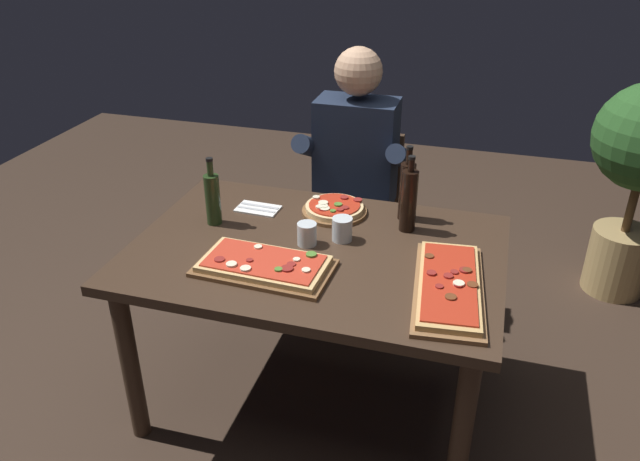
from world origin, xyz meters
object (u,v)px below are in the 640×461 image
Objects in this scene: oil_bottle_amber at (407,190)px; tumbler_near_camera at (307,234)px; dining_table at (316,269)px; seated_diner at (353,173)px; pizza_rectangular_front at (264,265)px; pizza_round_far at (334,209)px; vinegar_bottle_green at (409,200)px; pizza_rectangular_left at (449,286)px; tumbler_far_side at (342,229)px; diner_chair at (358,210)px; wine_bottle_dark at (213,198)px.

tumbler_near_camera is (-0.32, -0.32, -0.08)m from oil_bottle_amber.
dining_table is 1.05× the size of seated_diner.
pizza_round_far is at bearing 76.64° from pizza_rectangular_front.
oil_bottle_amber is (0.29, 0.04, 0.11)m from pizza_round_far.
vinegar_bottle_green is at bearing -76.35° from oil_bottle_amber.
pizza_rectangular_left is 6.30× the size of tumbler_far_side.
diner_chair is at bearing 92.41° from pizza_round_far.
seated_diner reaches higher than pizza_rectangular_front.
pizza_rectangular_left is at bearing -16.98° from tumbler_near_camera.
tumbler_far_side is at bearing -81.66° from diner_chair.
pizza_round_far is at bearing 112.78° from tumbler_far_side.
diner_chair is 0.28m from seated_diner.
tumbler_near_camera is 0.72m from seated_diner.
oil_bottle_amber is at bearing -51.21° from seated_diner.
tumbler_far_side is 0.11× the size of diner_chair.
wine_bottle_dark is 0.21× the size of seated_diner.
vinegar_bottle_green is (0.02, -0.10, 0.00)m from oil_bottle_amber.
pizza_round_far is 0.62m from diner_chair.
vinegar_bottle_green is at bearing 117.80° from pizza_rectangular_left.
oil_bottle_amber is 0.36× the size of diner_chair.
pizza_rectangular_left is 1.18m from diner_chair.
pizza_rectangular_front and pizza_rectangular_left have the same top height.
wine_bottle_dark is 3.21× the size of tumbler_near_camera.
pizza_rectangular_left is 0.69m from pizza_round_far.
pizza_rectangular_left and pizza_round_far have the same top height.
dining_table is at bearing -129.28° from oil_bottle_amber.
diner_chair is at bearing 119.08° from vinegar_bottle_green.
pizza_rectangular_left is (0.64, 0.05, -0.00)m from pizza_rectangular_front.
diner_chair is at bearing 121.62° from oil_bottle_amber.
diner_chair reaches higher than tumbler_near_camera.
vinegar_bottle_green is (0.44, 0.45, 0.11)m from pizza_rectangular_front.
diner_chair reaches higher than pizza_rectangular_left.
seated_diner is at bearing 121.74° from pizza_rectangular_left.
diner_chair is (0.01, 0.84, -0.30)m from tumbler_near_camera.
vinegar_bottle_green is at bearing 34.15° from tumbler_far_side.
pizza_round_far is 0.31m from oil_bottle_amber.
pizza_rectangular_front is 0.37× the size of seated_diner.
pizza_round_far is 0.51m from wine_bottle_dark.
dining_table is 1.61× the size of diner_chair.
vinegar_bottle_green reaches higher than dining_table.
wine_bottle_dark reaches higher than dining_table.
pizza_rectangular_front is at bearing -95.23° from diner_chair.
vinegar_bottle_green reaches higher than tumbler_near_camera.
dining_table is at bearing 163.72° from pizza_rectangular_left.
tumbler_far_side is 0.07× the size of seated_diner.
oil_bottle_amber is at bearing 7.81° from pizza_round_far.
tumbler_near_camera is at bearing -96.24° from pizza_round_far.
dining_table is 0.55m from pizza_rectangular_left.
wine_bottle_dark is at bearing 138.85° from pizza_rectangular_front.
pizza_rectangular_left is 1.87× the size of oil_bottle_amber.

